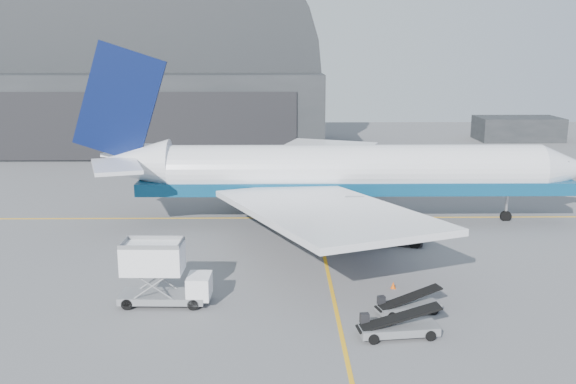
{
  "coord_description": "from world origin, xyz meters",
  "views": [
    {
      "loc": [
        -3.43,
        -38.38,
        15.6
      ],
      "look_at": [
        -2.76,
        11.09,
        4.5
      ],
      "focal_mm": 40.0,
      "sensor_mm": 36.0,
      "label": 1
    }
  ],
  "objects_px": {
    "catering_truck": "(161,274)",
    "pushback_tug": "(399,235)",
    "airliner": "(335,172)",
    "belt_loader_b": "(397,327)",
    "belt_loader_a": "(408,306)"
  },
  "relations": [
    {
      "from": "belt_loader_a",
      "to": "belt_loader_b",
      "type": "distance_m",
      "value": 3.41
    },
    {
      "from": "airliner",
      "to": "belt_loader_a",
      "type": "distance_m",
      "value": 21.68
    },
    {
      "from": "catering_truck",
      "to": "belt_loader_b",
      "type": "distance_m",
      "value": 14.72
    },
    {
      "from": "pushback_tug",
      "to": "catering_truck",
      "type": "bearing_deg",
      "value": -129.5
    },
    {
      "from": "catering_truck",
      "to": "belt_loader_a",
      "type": "height_order",
      "value": "catering_truck"
    },
    {
      "from": "pushback_tug",
      "to": "belt_loader_b",
      "type": "height_order",
      "value": "pushback_tug"
    },
    {
      "from": "belt_loader_a",
      "to": "catering_truck",
      "type": "bearing_deg",
      "value": 157.88
    },
    {
      "from": "pushback_tug",
      "to": "belt_loader_a",
      "type": "distance_m",
      "value": 14.42
    },
    {
      "from": "catering_truck",
      "to": "pushback_tug",
      "type": "relative_size",
      "value": 1.25
    },
    {
      "from": "pushback_tug",
      "to": "belt_loader_b",
      "type": "xyz_separation_m",
      "value": [
        -3.3,
        -17.46,
        -0.17
      ]
    },
    {
      "from": "airliner",
      "to": "catering_truck",
      "type": "height_order",
      "value": "airliner"
    },
    {
      "from": "catering_truck",
      "to": "pushback_tug",
      "type": "height_order",
      "value": "catering_truck"
    },
    {
      "from": "pushback_tug",
      "to": "belt_loader_a",
      "type": "bearing_deg",
      "value": -84.23
    },
    {
      "from": "airliner",
      "to": "belt_loader_a",
      "type": "bearing_deg",
      "value": -82.77
    },
    {
      "from": "airliner",
      "to": "catering_truck",
      "type": "xyz_separation_m",
      "value": [
        -12.34,
        -19.45,
        -2.64
      ]
    }
  ]
}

